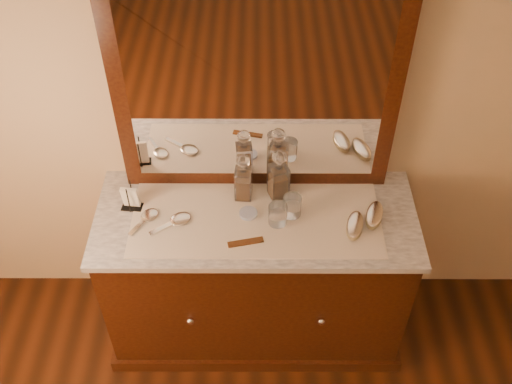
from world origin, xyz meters
TOP-DOWN VIEW (x-y plane):
  - dresser_cabinet at (0.00, 1.96)m, footprint 1.40×0.55m
  - dresser_plinth at (0.00, 1.96)m, footprint 1.46×0.59m
  - knob_left at (-0.30, 1.67)m, footprint 0.04×0.04m
  - knob_right at (0.30, 1.67)m, footprint 0.04×0.04m
  - marble_top at (0.00, 1.96)m, footprint 1.44×0.59m
  - mirror_frame at (0.00, 2.20)m, footprint 1.20×0.08m
  - mirror_glass at (0.00, 2.17)m, footprint 1.06×0.01m
  - lace_runner at (0.00, 1.94)m, footprint 1.10×0.45m
  - pin_dish at (-0.03, 1.96)m, footprint 0.11×0.11m
  - comb at (-0.04, 1.80)m, footprint 0.16×0.06m
  - napkin_rack at (-0.56, 2.01)m, footprint 0.10×0.07m
  - decanter_left at (-0.06, 2.08)m, footprint 0.08×0.08m
  - decanter_right at (0.10, 2.09)m, footprint 0.10×0.10m
  - brush_near at (0.43, 1.88)m, footprint 0.11×0.17m
  - brush_far at (0.52, 1.94)m, footprint 0.12×0.18m
  - hand_mirror_outer at (-0.48, 1.94)m, footprint 0.13×0.18m
  - hand_mirror_inner at (-0.35, 1.92)m, footprint 0.19×0.16m
  - tumblers at (0.13, 1.94)m, footprint 0.15×0.14m

SIDE VIEW (x-z plane):
  - dresser_plinth at x=0.00m, z-range 0.00..0.08m
  - dresser_cabinet at x=0.00m, z-range 0.00..0.82m
  - knob_left at x=-0.30m, z-range 0.43..0.47m
  - knob_right at x=0.30m, z-range 0.43..0.47m
  - marble_top at x=0.00m, z-range 0.82..0.85m
  - lace_runner at x=0.00m, z-range 0.85..0.85m
  - comb at x=-0.04m, z-range 0.85..0.86m
  - pin_dish at x=-0.03m, z-range 0.85..0.87m
  - hand_mirror_outer at x=-0.48m, z-range 0.85..0.87m
  - hand_mirror_inner at x=-0.35m, z-range 0.85..0.87m
  - brush_near at x=0.43m, z-range 0.85..0.90m
  - brush_far at x=0.52m, z-range 0.85..0.90m
  - tumblers at x=0.13m, z-range 0.85..0.95m
  - napkin_rack at x=-0.56m, z-range 0.84..0.98m
  - decanter_left at x=-0.06m, z-range 0.83..1.07m
  - decanter_right at x=0.10m, z-range 0.82..1.09m
  - mirror_frame at x=0.00m, z-range 0.85..1.85m
  - mirror_glass at x=0.00m, z-range 0.92..1.78m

